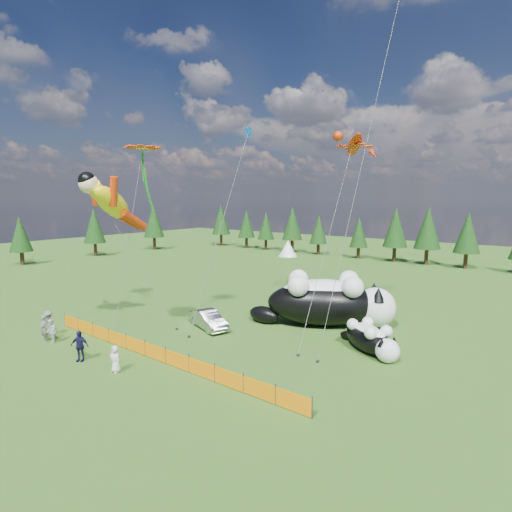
{
  "coord_description": "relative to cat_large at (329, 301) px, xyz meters",
  "views": [
    {
      "loc": [
        19.18,
        -17.92,
        9.87
      ],
      "look_at": [
        2.48,
        4.0,
        5.93
      ],
      "focal_mm": 28.0,
      "sensor_mm": 36.0,
      "label": 1
    }
  ],
  "objects": [
    {
      "name": "flower_kite",
      "position": [
        -11.56,
        -8.38,
        11.54
      ],
      "size": [
        3.15,
        5.07,
        13.98
      ],
      "color": "red",
      "rests_on": "ground"
    },
    {
      "name": "tree_line",
      "position": [
        -5.3,
        35.23,
        2.01
      ],
      "size": [
        90.0,
        4.0,
        8.0
      ],
      "primitive_type": null,
      "color": "black",
      "rests_on": "ground"
    },
    {
      "name": "spectator_d",
      "position": [
        -15.13,
        -14.54,
        -1.07
      ],
      "size": [
        1.2,
        0.64,
        1.84
      ],
      "primitive_type": "imported",
      "rotation": [
        0.0,
        0.0,
        -0.02
      ],
      "color": "slate",
      "rests_on": "ground"
    },
    {
      "name": "gecko_kite",
      "position": [
        -0.3,
        4.43,
        12.34
      ],
      "size": [
        5.39,
        14.48,
        18.24
      ],
      "color": "red",
      "rests_on": "ground"
    },
    {
      "name": "spectator_e",
      "position": [
        -5.73,
        -15.27,
        -1.19
      ],
      "size": [
        0.78,
        0.51,
        1.59
      ],
      "primitive_type": "imported",
      "rotation": [
        0.0,
        0.0,
        0.0
      ],
      "color": "silver",
      "rests_on": "ground"
    },
    {
      "name": "spectator_b",
      "position": [
        -13.42,
        -15.21,
        -1.15
      ],
      "size": [
        0.94,
        0.82,
        1.67
      ],
      "primitive_type": "imported",
      "rotation": [
        0.0,
        0.0,
        -0.52
      ],
      "color": "silver",
      "rests_on": "ground"
    },
    {
      "name": "spectator_a",
      "position": [
        -14.07,
        -15.38,
        -1.04
      ],
      "size": [
        0.77,
        0.59,
        1.9
      ],
      "primitive_type": "imported",
      "rotation": [
        0.0,
        0.0,
        -0.21
      ],
      "color": "slate",
      "rests_on": "ground"
    },
    {
      "name": "spectator_c",
      "position": [
        -8.87,
        -15.66,
        -1.03
      ],
      "size": [
        1.26,
        1.08,
        1.92
      ],
      "primitive_type": "imported",
      "rotation": [
        0.0,
        0.0,
        0.55
      ],
      "color": "#151439",
      "rests_on": "ground"
    },
    {
      "name": "car",
      "position": [
        -6.98,
        -6.33,
        -1.3
      ],
      "size": [
        4.41,
        2.79,
        1.37
      ],
      "primitive_type": "imported",
      "rotation": [
        0.0,
        0.0,
        1.22
      ],
      "color": "#A2A3A6",
      "rests_on": "ground"
    },
    {
      "name": "cat_small",
      "position": [
        4.77,
        -3.51,
        -1.04
      ],
      "size": [
        4.95,
        3.84,
        1.99
      ],
      "rotation": [
        0.0,
        0.0,
        -0.56
      ],
      "color": "black",
      "rests_on": "ground"
    },
    {
      "name": "cat_large",
      "position": [
        0.0,
        0.0,
        0.0
      ],
      "size": [
        10.5,
        7.93,
        4.18
      ],
      "rotation": [
        0.0,
        0.0,
        0.54
      ],
      "color": "black",
      "rests_on": "ground"
    },
    {
      "name": "diamond_kite_b",
      "position": [
        4.25,
        0.17,
        20.29
      ],
      "size": [
        2.09,
        8.04,
        24.83
      ],
      "color": "#0C899B",
      "rests_on": "ground"
    },
    {
      "name": "ground",
      "position": [
        -5.3,
        -9.77,
        -1.99
      ],
      "size": [
        160.0,
        160.0,
        0.0
      ],
      "primitive_type": "plane",
      "color": "#16380A",
      "rests_on": "ground"
    },
    {
      "name": "safety_fence",
      "position": [
        -5.3,
        -12.77,
        -1.49
      ],
      "size": [
        22.06,
        0.06,
        1.1
      ],
      "color": "#262626",
      "rests_on": "ground"
    },
    {
      "name": "festival_tents",
      "position": [
        5.7,
        30.23,
        -0.59
      ],
      "size": [
        50.0,
        3.2,
        2.8
      ],
      "primitive_type": null,
      "color": "white",
      "rests_on": "ground"
    },
    {
      "name": "superhero_kite",
      "position": [
        -11.15,
        -11.42,
        7.59
      ],
      "size": [
        6.66,
        6.82,
        12.32
      ],
      "color": "yellow",
      "rests_on": "ground"
    },
    {
      "name": "diamond_kite_a",
      "position": [
        -5.94,
        -3.01,
        12.21
      ],
      "size": [
        1.27,
        6.47,
        16.2
      ],
      "color": "blue",
      "rests_on": "ground"
    }
  ]
}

